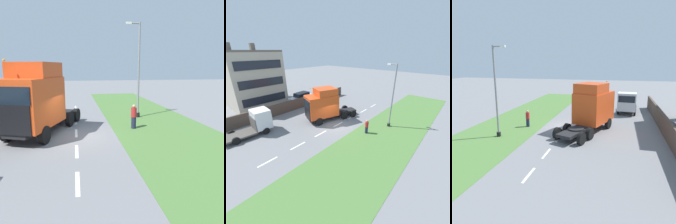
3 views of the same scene
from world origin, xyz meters
The scene contains 10 objects.
ground_plane centered at (0.00, 0.00, 0.00)m, with size 120.00×120.00×0.00m, color slate.
grass_verge centered at (-6.00, 0.00, 0.01)m, with size 7.00×44.00×0.01m.
lane_markings centered at (0.00, -0.70, 0.00)m, with size 0.16×21.00×0.00m.
boundary_wall centered at (9.00, 0.00, 0.87)m, with size 0.25×24.00×1.73m.
building_block centered at (17.11, 2.81, 4.62)m, with size 9.09×8.12×10.32m.
lorry_cab centered at (2.45, -0.50, 2.29)m, with size 4.82×7.65×4.68m.
flatbed_truck centered at (5.87, 7.00, 1.46)m, with size 2.58×5.31×2.77m.
parked_car centered at (10.80, -2.89, 0.98)m, with size 2.34×4.85×2.02m.
lamp_post centered at (-5.24, -4.62, 3.58)m, with size 1.30×0.36×7.80m.
pedestrian centered at (-4.01, -1.18, 0.84)m, with size 0.39×0.39×1.72m.
Camera 2 is at (-11.62, 12.84, 9.17)m, focal length 24.00 mm.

